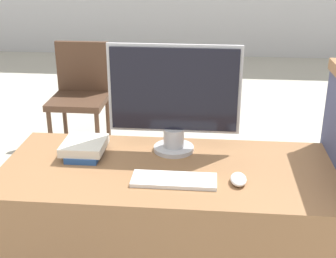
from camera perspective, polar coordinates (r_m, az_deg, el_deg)
name	(u,v)px	position (r m, az deg, el deg)	size (l,w,h in m)	color
desk	(167,239)	(2.18, -0.11, -13.30)	(1.42, 0.65, 0.73)	#8C603D
monitor	(174,98)	(2.05, 0.74, 3.85)	(0.58, 0.18, 0.49)	#B7B7BC
keyboard	(174,180)	(1.87, 0.75, -6.24)	(0.34, 0.13, 0.02)	white
mouse	(238,179)	(1.88, 8.58, -6.07)	(0.06, 0.11, 0.03)	white
book_stack	(85,147)	(2.13, -10.06, -2.22)	(0.18, 0.24, 0.06)	#285199
far_chair	(80,90)	(3.89, -10.63, 4.68)	(0.44, 0.44, 0.85)	#4C3323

